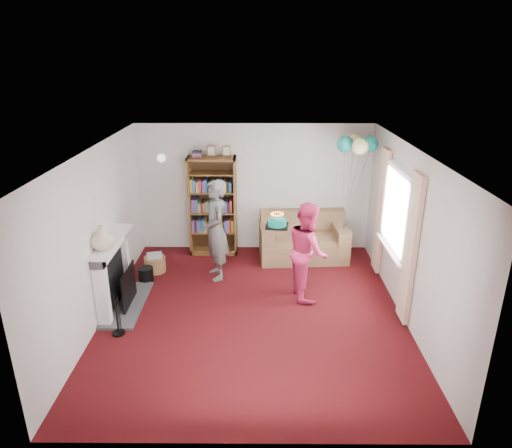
{
  "coord_description": "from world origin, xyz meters",
  "views": [
    {
      "loc": [
        0.08,
        -6.05,
        3.74
      ],
      "look_at": [
        0.04,
        0.6,
        1.22
      ],
      "focal_mm": 32.0,
      "sensor_mm": 36.0,
      "label": 1
    }
  ],
  "objects_px": {
    "person_striped": "(216,230)",
    "person_magenta": "(308,250)",
    "sofa": "(303,241)",
    "bookcase": "(213,207)",
    "birthday_cake": "(277,223)"
  },
  "relations": [
    {
      "from": "bookcase",
      "to": "person_magenta",
      "type": "height_order",
      "value": "bookcase"
    },
    {
      "from": "bookcase",
      "to": "person_striped",
      "type": "height_order",
      "value": "bookcase"
    },
    {
      "from": "sofa",
      "to": "person_magenta",
      "type": "height_order",
      "value": "person_magenta"
    },
    {
      "from": "sofa",
      "to": "person_striped",
      "type": "xyz_separation_m",
      "value": [
        -1.59,
        -0.87,
        0.55
      ]
    },
    {
      "from": "sofa",
      "to": "person_striped",
      "type": "bearing_deg",
      "value": -154.62
    },
    {
      "from": "person_striped",
      "to": "sofa",
      "type": "bearing_deg",
      "value": 100.11
    },
    {
      "from": "birthday_cake",
      "to": "bookcase",
      "type": "bearing_deg",
      "value": 127.51
    },
    {
      "from": "person_striped",
      "to": "person_magenta",
      "type": "bearing_deg",
      "value": 48.63
    },
    {
      "from": "person_striped",
      "to": "person_magenta",
      "type": "distance_m",
      "value": 1.64
    },
    {
      "from": "person_striped",
      "to": "birthday_cake",
      "type": "distance_m",
      "value": 1.15
    },
    {
      "from": "bookcase",
      "to": "person_magenta",
      "type": "relative_size",
      "value": 1.34
    },
    {
      "from": "sofa",
      "to": "birthday_cake",
      "type": "height_order",
      "value": "birthday_cake"
    },
    {
      "from": "bookcase",
      "to": "sofa",
      "type": "distance_m",
      "value": 1.86
    },
    {
      "from": "sofa",
      "to": "person_magenta",
      "type": "relative_size",
      "value": 1.04
    },
    {
      "from": "person_magenta",
      "to": "birthday_cake",
      "type": "bearing_deg",
      "value": 60.31
    }
  ]
}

